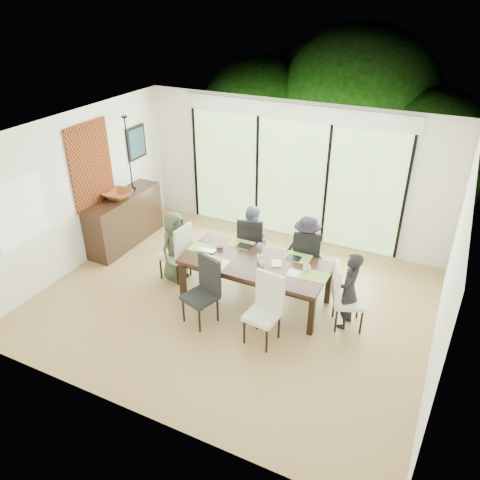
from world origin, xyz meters
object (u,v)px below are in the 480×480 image
at_px(person_left_end, 175,246).
at_px(chair_near_right, 262,311).
at_px(table_top, 255,263).
at_px(bowl, 117,195).
at_px(chair_near_left, 200,293).
at_px(sideboard, 125,220).
at_px(cup_b, 262,264).
at_px(chair_far_left, 252,242).
at_px(chair_far_right, 306,255).
at_px(laptop, 204,252).
at_px(chair_right_end, 350,296).
at_px(cup_c, 307,268).
at_px(person_far_right, 306,251).
at_px(chair_left_end, 174,251).
at_px(person_far_left, 251,238).
at_px(cup_a, 220,245).
at_px(vase, 260,258).
at_px(person_right_end, 349,291).

bearing_deg(person_left_end, chair_near_right, -101.37).
height_order(table_top, bowl, bowl).
bearing_deg(chair_near_left, sideboard, 167.81).
relative_size(chair_near_left, chair_near_right, 1.00).
relative_size(person_left_end, bowl, 2.32).
bearing_deg(cup_b, table_top, 146.31).
xyz_separation_m(chair_far_left, chair_far_right, (1.00, 0.00, 0.00)).
bearing_deg(chair_near_right, laptop, 156.55).
height_order(table_top, chair_right_end, chair_right_end).
relative_size(laptop, sideboard, 0.18).
xyz_separation_m(table_top, cup_c, (0.80, 0.10, 0.07)).
bearing_deg(sideboard, person_far_right, 3.25).
height_order(chair_left_end, person_far_left, person_far_left).
distance_m(chair_near_right, laptop, 1.57).
relative_size(chair_right_end, sideboard, 0.59).
bearing_deg(chair_right_end, bowl, 62.50).
height_order(chair_near_left, person_far_right, person_far_right).
relative_size(chair_right_end, person_left_end, 0.85).
distance_m(chair_far_left, person_far_right, 1.00).
bearing_deg(person_far_right, cup_c, 123.52).
xyz_separation_m(person_far_left, sideboard, (-2.60, -0.20, -0.11)).
height_order(chair_far_left, cup_a, chair_far_left).
height_order(table_top, chair_far_right, chair_far_right).
xyz_separation_m(vase, sideboard, (-3.10, 0.58, -0.27)).
xyz_separation_m(table_top, laptop, (-0.85, -0.10, 0.04)).
bearing_deg(bowl, person_right_end, -6.62).
bearing_deg(chair_far_left, bowl, -8.05).
height_order(person_far_right, laptop, person_far_right).
distance_m(cup_a, bowl, 2.40).
bearing_deg(person_far_right, bowl, 19.45).
xyz_separation_m(person_right_end, laptop, (-2.33, -0.10, 0.11)).
xyz_separation_m(chair_far_left, cup_a, (-0.25, -0.70, 0.23)).
relative_size(chair_far_right, person_far_left, 0.85).
relative_size(chair_far_left, vase, 9.17).
relative_size(table_top, cup_c, 19.35).
distance_m(chair_far_left, person_right_end, 2.11).
height_order(person_right_end, cup_c, person_right_end).
bearing_deg(laptop, chair_near_right, -35.01).
bearing_deg(sideboard, cup_c, -7.78).
xyz_separation_m(table_top, person_far_left, (-0.45, 0.83, -0.07)).
xyz_separation_m(person_far_right, sideboard, (-3.60, -0.20, -0.11)).
height_order(chair_near_left, person_right_end, person_right_end).
distance_m(chair_near_right, person_right_end, 1.31).
bearing_deg(cup_a, chair_far_right, 29.25).
xyz_separation_m(chair_right_end, vase, (-1.45, 0.05, 0.25)).
bearing_deg(person_left_end, cup_c, -75.14).
bearing_deg(chair_left_end, person_far_left, 133.53).
distance_m(chair_far_right, laptop, 1.70).
distance_m(chair_near_right, sideboard, 3.85).
height_order(person_right_end, cup_a, person_right_end).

